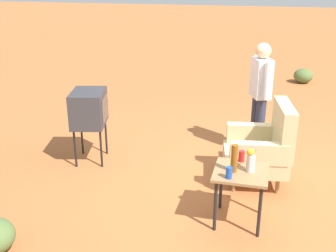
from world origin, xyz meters
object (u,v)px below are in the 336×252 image
armchair (264,147)px  bottle_tall_amber (234,158)px  tv_on_stand (89,109)px  soda_can_blue (229,173)px  soda_can_red (242,156)px  side_table (241,179)px  person_standing (260,92)px  flower_vase (251,158)px

armchair → bottle_tall_amber: 1.07m
bottle_tall_amber → tv_on_stand: bearing=-116.8°
soda_can_blue → tv_on_stand: bearing=-120.5°
tv_on_stand → bottle_tall_amber: (1.07, 2.11, -0.02)m
tv_on_stand → soda_can_red: (0.80, 2.17, -0.11)m
side_table → person_standing: (-1.94, 0.08, 0.41)m
side_table → tv_on_stand: size_ratio=0.60×
bottle_tall_amber → side_table: bearing=112.9°
side_table → soda_can_red: size_ratio=5.02×
person_standing → bottle_tall_amber: (1.98, -0.16, -0.18)m
flower_vase → bottle_tall_amber: bearing=-74.4°
armchair → side_table: 0.99m
tv_on_stand → flower_vase: 2.50m
armchair → flower_vase: (0.95, -0.11, 0.26)m
soda_can_red → armchair: bearing=163.2°
person_standing → soda_can_blue: person_standing is taller
side_table → flower_vase: bearing=99.0°
person_standing → armchair: bearing=7.0°
soda_can_red → soda_can_blue: (0.42, -0.09, 0.00)m
soda_can_red → tv_on_stand: bearing=-110.3°
side_table → person_standing: bearing=177.5°
bottle_tall_amber → soda_can_blue: bearing=-11.1°
soda_can_blue → flower_vase: size_ratio=0.46×
flower_vase → soda_can_red: bearing=-153.5°
side_table → tv_on_stand: bearing=-115.4°
person_standing → bottle_tall_amber: size_ratio=5.47×
soda_can_red → side_table: bearing=4.6°
armchair → flower_vase: 1.00m
armchair → soda_can_blue: 1.21m
soda_can_blue → flower_vase: 0.30m
bottle_tall_amber → flower_vase: 0.17m
person_standing → bottle_tall_amber: person_standing is taller
tv_on_stand → person_standing: person_standing is taller
tv_on_stand → armchair: bearing=88.3°
bottle_tall_amber → armchair: bearing=164.4°
soda_can_blue → bottle_tall_amber: bearing=168.9°
armchair → person_standing: 1.08m
soda_can_red → flower_vase: (0.22, 0.11, 0.09)m
side_table → person_standing: size_ratio=0.37×
person_standing → soda_can_blue: bearing=-5.1°
armchair → side_table: size_ratio=1.73×
armchair → person_standing: bearing=-173.0°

